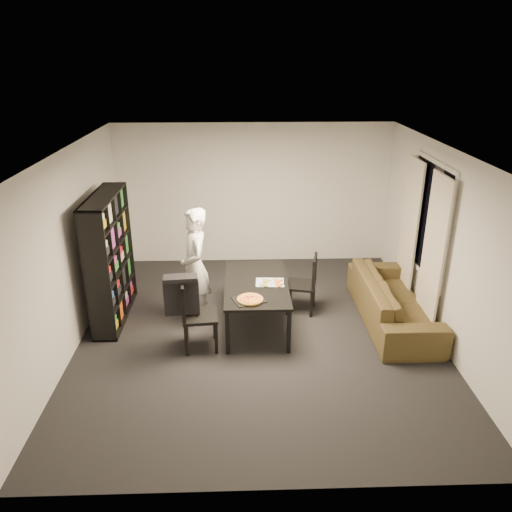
{
  "coord_description": "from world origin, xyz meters",
  "views": [
    {
      "loc": [
        -0.25,
        -6.17,
        3.75
      ],
      "look_at": [
        -0.03,
        0.38,
        1.05
      ],
      "focal_mm": 35.0,
      "sensor_mm": 36.0,
      "label": 1
    }
  ],
  "objects_px": {
    "pepperoni_pizza": "(250,299)",
    "sofa": "(393,300)",
    "chair_left": "(193,310)",
    "baking_tray": "(249,300)",
    "dining_table": "(256,287)",
    "bookshelf": "(110,258)",
    "chair_right": "(307,280)",
    "person": "(195,267)"
  },
  "relations": [
    {
      "from": "bookshelf",
      "to": "chair_left",
      "type": "distance_m",
      "value": 1.6
    },
    {
      "from": "pepperoni_pizza",
      "to": "sofa",
      "type": "bearing_deg",
      "value": 15.87
    },
    {
      "from": "bookshelf",
      "to": "chair_left",
      "type": "relative_size",
      "value": 1.92
    },
    {
      "from": "pepperoni_pizza",
      "to": "chair_left",
      "type": "bearing_deg",
      "value": -177.97
    },
    {
      "from": "dining_table",
      "to": "person",
      "type": "height_order",
      "value": "person"
    },
    {
      "from": "person",
      "to": "baking_tray",
      "type": "height_order",
      "value": "person"
    },
    {
      "from": "bookshelf",
      "to": "pepperoni_pizza",
      "type": "relative_size",
      "value": 5.43
    },
    {
      "from": "dining_table",
      "to": "person",
      "type": "xyz_separation_m",
      "value": [
        -0.88,
        0.15,
        0.26
      ]
    },
    {
      "from": "dining_table",
      "to": "chair_left",
      "type": "relative_size",
      "value": 1.63
    },
    {
      "from": "dining_table",
      "to": "chair_left",
      "type": "xyz_separation_m",
      "value": [
        -0.87,
        -0.58,
        -0.05
      ]
    },
    {
      "from": "baking_tray",
      "to": "pepperoni_pizza",
      "type": "relative_size",
      "value": 1.14
    },
    {
      "from": "dining_table",
      "to": "baking_tray",
      "type": "distance_m",
      "value": 0.55
    },
    {
      "from": "person",
      "to": "pepperoni_pizza",
      "type": "xyz_separation_m",
      "value": [
        0.78,
        -0.71,
        -0.17
      ]
    },
    {
      "from": "baking_tray",
      "to": "dining_table",
      "type": "bearing_deg",
      "value": 77.53
    },
    {
      "from": "chair_left",
      "to": "sofa",
      "type": "distance_m",
      "value": 2.98
    },
    {
      "from": "dining_table",
      "to": "baking_tray",
      "type": "relative_size",
      "value": 4.05
    },
    {
      "from": "chair_right",
      "to": "pepperoni_pizza",
      "type": "height_order",
      "value": "chair_right"
    },
    {
      "from": "pepperoni_pizza",
      "to": "chair_right",
      "type": "bearing_deg",
      "value": 46.61
    },
    {
      "from": "chair_right",
      "to": "pepperoni_pizza",
      "type": "distance_m",
      "value": 1.31
    },
    {
      "from": "chair_left",
      "to": "chair_right",
      "type": "bearing_deg",
      "value": -65.14
    },
    {
      "from": "chair_left",
      "to": "chair_right",
      "type": "distance_m",
      "value": 1.92
    },
    {
      "from": "dining_table",
      "to": "pepperoni_pizza",
      "type": "bearing_deg",
      "value": -100.27
    },
    {
      "from": "dining_table",
      "to": "sofa",
      "type": "distance_m",
      "value": 2.06
    },
    {
      "from": "pepperoni_pizza",
      "to": "sofa",
      "type": "relative_size",
      "value": 0.15
    },
    {
      "from": "bookshelf",
      "to": "chair_left",
      "type": "height_order",
      "value": "bookshelf"
    },
    {
      "from": "pepperoni_pizza",
      "to": "sofa",
      "type": "height_order",
      "value": "pepperoni_pizza"
    },
    {
      "from": "person",
      "to": "pepperoni_pizza",
      "type": "relative_size",
      "value": 4.98
    },
    {
      "from": "bookshelf",
      "to": "chair_right",
      "type": "distance_m",
      "value": 2.95
    },
    {
      "from": "chair_left",
      "to": "pepperoni_pizza",
      "type": "xyz_separation_m",
      "value": [
        0.76,
        0.03,
        0.14
      ]
    },
    {
      "from": "bookshelf",
      "to": "chair_left",
      "type": "xyz_separation_m",
      "value": [
        1.26,
        -0.9,
        -0.38
      ]
    },
    {
      "from": "person",
      "to": "chair_left",
      "type": "bearing_deg",
      "value": -14.98
    },
    {
      "from": "person",
      "to": "chair_right",
      "type": "bearing_deg",
      "value": 81.95
    },
    {
      "from": "baking_tray",
      "to": "chair_left",
      "type": "bearing_deg",
      "value": -176.1
    },
    {
      "from": "pepperoni_pizza",
      "to": "baking_tray",
      "type": "bearing_deg",
      "value": 125.48
    },
    {
      "from": "chair_left",
      "to": "dining_table",
      "type": "bearing_deg",
      "value": -61.44
    },
    {
      "from": "chair_left",
      "to": "baking_tray",
      "type": "xyz_separation_m",
      "value": [
        0.75,
        0.05,
        0.12
      ]
    },
    {
      "from": "dining_table",
      "to": "pepperoni_pizza",
      "type": "relative_size",
      "value": 4.63
    },
    {
      "from": "chair_left",
      "to": "pepperoni_pizza",
      "type": "relative_size",
      "value": 2.83
    },
    {
      "from": "bookshelf",
      "to": "baking_tray",
      "type": "xyz_separation_m",
      "value": [
        2.01,
        -0.85,
        -0.27
      ]
    },
    {
      "from": "dining_table",
      "to": "chair_right",
      "type": "relative_size",
      "value": 1.76
    },
    {
      "from": "sofa",
      "to": "baking_tray",
      "type": "bearing_deg",
      "value": 105.17
    },
    {
      "from": "bookshelf",
      "to": "person",
      "type": "distance_m",
      "value": 1.26
    }
  ]
}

